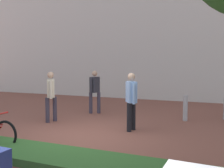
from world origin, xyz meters
name	(u,v)px	position (x,y,z in m)	size (l,w,h in m)	color
ground_plane	(84,136)	(0.00, 0.00, 0.00)	(60.00, 60.00, 0.00)	brown
building_facade	(157,11)	(0.00, 8.57, 5.00)	(28.00, 1.20, 10.00)	silver
planter_strip	(80,161)	(0.91, -1.84, 0.08)	(7.00, 1.10, 0.16)	#336028
bollard_steel	(185,108)	(2.32, 3.11, 0.45)	(0.16, 0.16, 0.90)	#ADADB2
person_casual_tan	(51,93)	(-1.92, 1.17, 0.98)	(0.43, 0.51, 1.72)	#383342
person_suited_dark	(95,89)	(-1.24, 3.15, 0.98)	(0.43, 0.61, 1.72)	#383342
person_shirt_white	(131,98)	(1.00, 1.08, 0.98)	(0.43, 0.51, 1.72)	black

